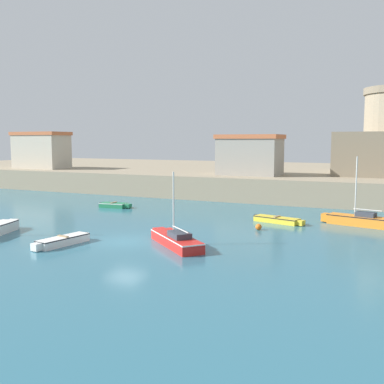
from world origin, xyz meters
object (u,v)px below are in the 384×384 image
dinghy_yellow_0 (278,220)px  harbor_shed_near_wharf (41,150)px  sailboat_red_3 (176,239)px  sailboat_orange_5 (358,220)px  dinghy_white_6 (62,241)px  harbor_shed_mid_row (250,155)px  dinghy_green_1 (115,205)px  mooring_buoy (259,227)px

dinghy_yellow_0 → harbor_shed_near_wharf: harbor_shed_near_wharf is taller
sailboat_red_3 → sailboat_orange_5: sailboat_orange_5 is taller
dinghy_white_6 → harbor_shed_near_wharf: size_ratio=0.52×
dinghy_white_6 → harbor_shed_mid_row: bearing=84.0°
sailboat_orange_5 → harbor_shed_mid_row: size_ratio=0.74×
sailboat_orange_5 → dinghy_white_6: (-16.64, -15.32, -0.18)m
dinghy_green_1 → harbor_shed_mid_row: harbor_shed_mid_row is taller
dinghy_green_1 → sailboat_red_3: bearing=-42.7°
dinghy_white_6 → sailboat_red_3: bearing=24.0°
sailboat_orange_5 → harbor_shed_near_wharf: bearing=163.6°
dinghy_yellow_0 → harbor_shed_mid_row: size_ratio=0.60×
sailboat_red_3 → mooring_buoy: sailboat_red_3 is taller
dinghy_yellow_0 → dinghy_white_6: size_ratio=1.04×
dinghy_white_6 → harbor_shed_mid_row: 29.90m
dinghy_green_1 → dinghy_white_6: size_ratio=0.81×
sailboat_orange_5 → harbor_shed_mid_row: harbor_shed_mid_row is taller
dinghy_white_6 → harbor_shed_near_wharf: (-28.92, 28.72, 5.09)m
mooring_buoy → harbor_shed_near_wharf: harbor_shed_near_wharf is taller
sailboat_orange_5 → dinghy_white_6: bearing=-137.3°
dinghy_green_1 → sailboat_red_3: 18.04m
mooring_buoy → harbor_shed_mid_row: harbor_shed_mid_row is taller
dinghy_white_6 → harbor_shed_mid_row: harbor_shed_mid_row is taller
dinghy_white_6 → harbor_shed_near_wharf: 41.08m
mooring_buoy → dinghy_yellow_0: bearing=81.6°
dinghy_yellow_0 → dinghy_green_1: size_ratio=1.28×
dinghy_green_1 → harbor_shed_near_wharf: harbor_shed_near_wharf is taller
dinghy_yellow_0 → mooring_buoy: dinghy_yellow_0 is taller
dinghy_green_1 → sailboat_orange_5: size_ratio=0.63×
dinghy_yellow_0 → harbor_shed_mid_row: (-7.48, 15.55, 4.83)m
dinghy_green_1 → sailboat_red_3: (13.26, -12.23, 0.15)m
sailboat_orange_5 → harbor_shed_near_wharf: size_ratio=0.68×
sailboat_orange_5 → dinghy_white_6: 22.62m
dinghy_green_1 → mooring_buoy: 17.32m
sailboat_orange_5 → harbor_shed_mid_row: 20.05m
sailboat_red_3 → mooring_buoy: bearing=65.3°
mooring_buoy → harbor_shed_near_wharf: 43.43m
sailboat_red_3 → harbor_shed_near_wharf: (-35.62, 25.74, 4.96)m
sailboat_orange_5 → mooring_buoy: 8.38m
harbor_shed_mid_row → dinghy_green_1: bearing=-124.3°
sailboat_red_3 → sailboat_orange_5: 15.85m
dinghy_yellow_0 → dinghy_green_1: bearing=175.3°
sailboat_red_3 → dinghy_yellow_0: bearing=70.4°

